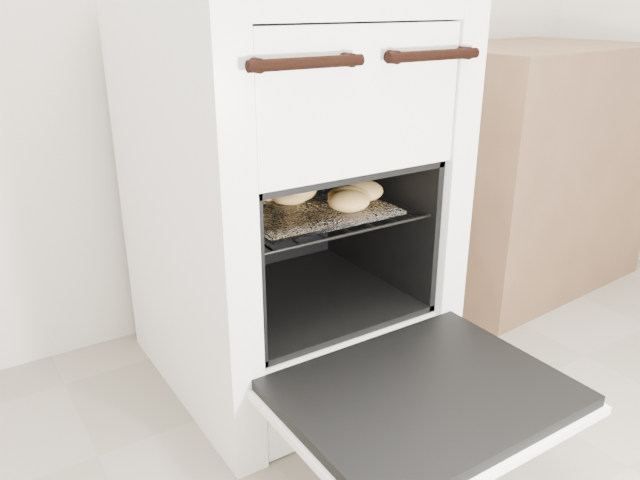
{
  "coord_description": "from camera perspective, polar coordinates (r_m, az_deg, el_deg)",
  "views": [
    {
      "loc": [
        -0.87,
        -0.22,
        0.99
      ],
      "look_at": [
        -0.1,
        0.97,
        0.44
      ],
      "focal_mm": 35.0,
      "sensor_mm": 36.0,
      "label": 1
    }
  ],
  "objects": [
    {
      "name": "oven_rack",
      "position": [
        1.57,
        -1.75,
        2.95
      ],
      "size": [
        0.48,
        0.46,
        0.01
      ],
      "color": "black",
      "rests_on": "stove"
    },
    {
      "name": "foil_sheet",
      "position": [
        1.55,
        -1.33,
        2.97
      ],
      "size": [
        0.38,
        0.33,
        0.01
      ],
      "primitive_type": "cube",
      "color": "white",
      "rests_on": "oven_rack"
    },
    {
      "name": "baked_rolls",
      "position": [
        1.57,
        -0.04,
        4.35
      ],
      "size": [
        0.34,
        0.32,
        0.06
      ],
      "color": "#E0AF59",
      "rests_on": "foil_sheet"
    },
    {
      "name": "oven_door",
      "position": [
        1.35,
        9.51,
        -13.95
      ],
      "size": [
        0.6,
        0.46,
        0.04
      ],
      "color": "black",
      "rests_on": "stove"
    },
    {
      "name": "counter",
      "position": [
        2.39,
        17.88,
        6.37
      ],
      "size": [
        0.89,
        0.62,
        0.85
      ],
      "primitive_type": "cube",
      "rotation": [
        0.0,
        0.0,
        0.07
      ],
      "color": "brown",
      "rests_on": "ground"
    },
    {
      "name": "stove",
      "position": [
        1.64,
        -3.09,
        3.51
      ],
      "size": [
        0.66,
        0.74,
        1.02
      ],
      "color": "white",
      "rests_on": "ground"
    }
  ]
}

